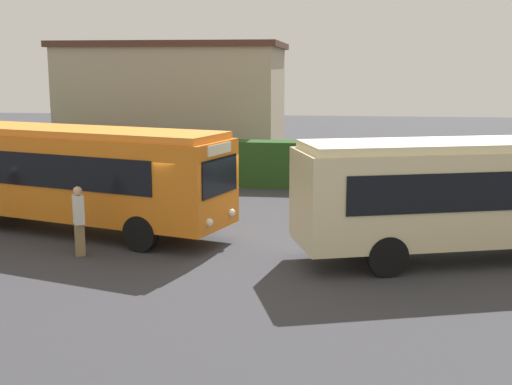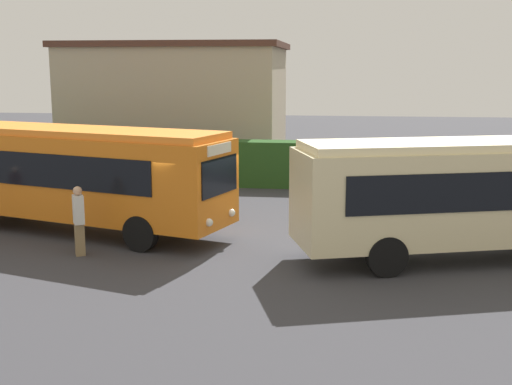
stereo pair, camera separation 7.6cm
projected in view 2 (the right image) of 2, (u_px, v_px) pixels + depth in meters
The scene contains 6 objects.
ground_plane at pixel (208, 246), 18.88m from camera, with size 102.77×102.77×0.00m, color #38383D.
bus_orange at pixel (76, 172), 20.23m from camera, with size 10.06×5.19×3.16m.
bus_cream at pixel (487, 191), 17.38m from camera, with size 10.20×5.28×3.12m.
person_center at pixel (79, 219), 17.76m from camera, with size 0.42×0.47×1.87m.
hedge_row at pixel (255, 164), 28.19m from camera, with size 63.39×1.19×1.91m, color #244B1D.
depot_building at pixel (178, 103), 35.08m from camera, with size 11.11×7.41×6.17m.
Camera 2 is at (3.77, -17.94, 4.97)m, focal length 47.12 mm.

